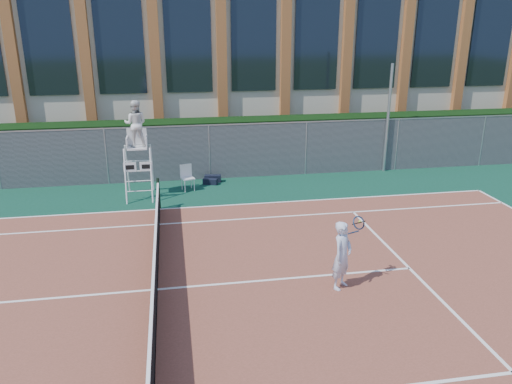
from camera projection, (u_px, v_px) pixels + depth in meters
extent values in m
plane|color=#233814|center=(157.00, 291.00, 11.82)|extent=(120.00, 120.00, 0.00)
cube|color=#0D3A26|center=(157.00, 271.00, 12.75)|extent=(36.00, 20.00, 0.01)
cube|color=brown|center=(157.00, 290.00, 11.81)|extent=(23.77, 10.97, 0.02)
cylinder|color=black|center=(159.00, 194.00, 16.87)|extent=(0.10, 0.10, 1.10)
cube|color=black|center=(156.00, 273.00, 11.67)|extent=(0.03, 11.00, 0.86)
cube|color=white|center=(154.00, 256.00, 11.52)|extent=(0.06, 11.20, 0.07)
cube|color=black|center=(159.00, 148.00, 20.80)|extent=(40.00, 1.40, 2.20)
cube|color=beige|center=(158.00, 62.00, 27.35)|extent=(44.00, 10.00, 8.00)
cylinder|color=#9EA0A5|center=(388.00, 119.00, 20.74)|extent=(0.12, 0.12, 4.50)
cylinder|color=white|center=(125.00, 177.00, 17.41)|extent=(0.06, 0.53, 1.94)
cylinder|color=white|center=(151.00, 176.00, 17.56)|extent=(0.06, 0.53, 1.94)
cylinder|color=white|center=(127.00, 169.00, 18.34)|extent=(0.06, 0.53, 1.94)
cylinder|color=white|center=(152.00, 168.00, 18.48)|extent=(0.06, 0.53, 1.94)
cube|color=white|center=(137.00, 148.00, 17.65)|extent=(0.69, 0.59, 0.06)
cube|color=white|center=(137.00, 136.00, 17.80)|extent=(0.69, 0.05, 0.59)
cube|color=white|center=(130.00, 167.00, 17.43)|extent=(0.44, 0.03, 0.34)
cube|color=white|center=(146.00, 166.00, 17.52)|extent=(0.44, 0.03, 0.34)
imported|color=white|center=(135.00, 124.00, 17.43)|extent=(0.87, 0.72, 1.64)
cube|color=silver|center=(188.00, 178.00, 18.79)|extent=(0.56, 0.56, 0.04)
cube|color=silver|center=(186.00, 170.00, 18.88)|extent=(0.44, 0.16, 0.48)
cylinder|color=silver|center=(185.00, 186.00, 18.64)|extent=(0.03, 0.03, 0.45)
cylinder|color=silver|center=(194.00, 185.00, 18.79)|extent=(0.03, 0.03, 0.45)
cylinder|color=silver|center=(182.00, 184.00, 18.95)|extent=(0.03, 0.03, 0.45)
cylinder|color=silver|center=(191.00, 183.00, 19.10)|extent=(0.03, 0.03, 0.45)
cube|color=black|center=(213.00, 178.00, 19.90)|extent=(0.68, 0.36, 0.28)
cube|color=black|center=(210.00, 182.00, 19.61)|extent=(0.60, 0.42, 0.22)
imported|color=silver|center=(342.00, 255.00, 11.65)|extent=(0.72, 0.71, 1.67)
torus|color=#122746|center=(359.00, 223.00, 11.71)|extent=(0.38, 0.30, 0.30)
sphere|color=#CCE533|center=(360.00, 222.00, 11.91)|extent=(0.07, 0.07, 0.07)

